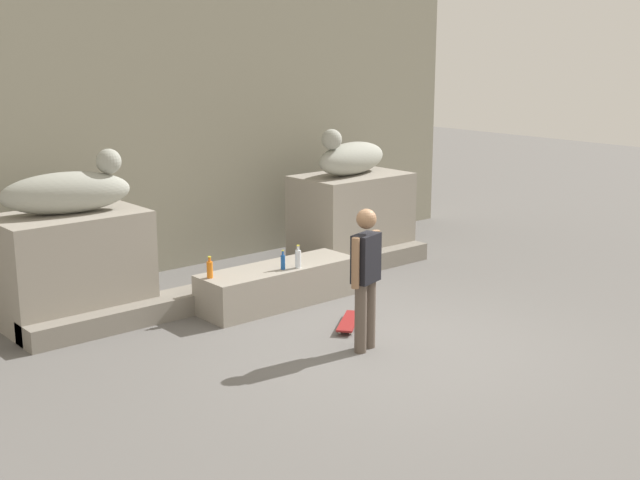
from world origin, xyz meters
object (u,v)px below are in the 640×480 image
object	(u,v)px
skater	(366,273)
skateboard	(349,321)
statue_reclining_left	(69,191)
bottle_clear	(298,258)
statue_reclining_right	(351,157)
bottle_blue	(283,262)
bottle_orange	(210,269)

from	to	relation	value
skater	skateboard	xyz separation A→B (m)	(0.41, 0.72, -0.86)
statue_reclining_left	bottle_clear	size ratio (longest dim) A/B	5.33
statue_reclining_right	skateboard	size ratio (longest dim) A/B	2.23
bottle_blue	statue_reclining_left	bearing A→B (deg)	150.29
bottle_orange	skater	bearing A→B (deg)	-71.42
bottle_blue	skateboard	bearing A→B (deg)	-81.86
skater	bottle_clear	size ratio (longest dim) A/B	5.30
statue_reclining_left	bottle_orange	world-z (taller)	statue_reclining_left
statue_reclining_left	skateboard	size ratio (longest dim) A/B	2.23
skater	skateboard	size ratio (longest dim) A/B	2.21
bottle_clear	bottle_orange	xyz separation A→B (m)	(-1.17, 0.36, -0.01)
skater	bottle_clear	distance (m)	1.85
bottle_blue	bottle_clear	bearing A→B (deg)	-20.39
skater	skateboard	bearing A→B (deg)	44.78
bottle_orange	bottle_blue	distance (m)	1.01
bottle_orange	bottle_blue	size ratio (longest dim) A/B	1.08
statue_reclining_left	skateboard	distance (m)	3.86
statue_reclining_right	bottle_blue	distance (m)	2.96
statue_reclining_left	statue_reclining_right	xyz separation A→B (m)	(4.75, -0.00, 0.00)
bottle_clear	skater	bearing A→B (deg)	-104.22
skateboard	bottle_clear	distance (m)	1.22
statue_reclining_left	statue_reclining_right	world-z (taller)	same
skater	bottle_clear	bearing A→B (deg)	60.49
skater	bottle_clear	xyz separation A→B (m)	(0.45, 1.78, -0.26)
statue_reclining_right	statue_reclining_left	bearing A→B (deg)	-12.28
skateboard	bottle_orange	xyz separation A→B (m)	(-1.13, 1.42, 0.59)
skater	bottle_blue	size ratio (longest dim) A/B	6.31
skateboard	bottle_blue	distance (m)	1.28
skater	bottle_orange	bearing A→B (deg)	93.29
statue_reclining_right	skateboard	world-z (taller)	statue_reclining_right
skater	skateboard	world-z (taller)	skater
statue_reclining_left	bottle_clear	world-z (taller)	statue_reclining_left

